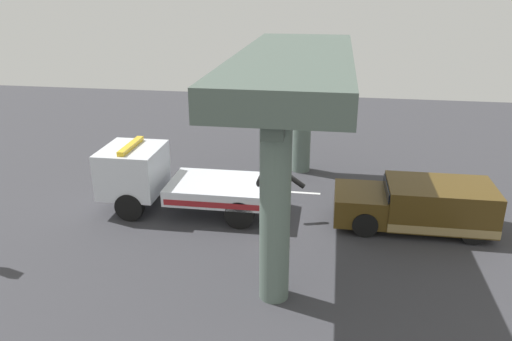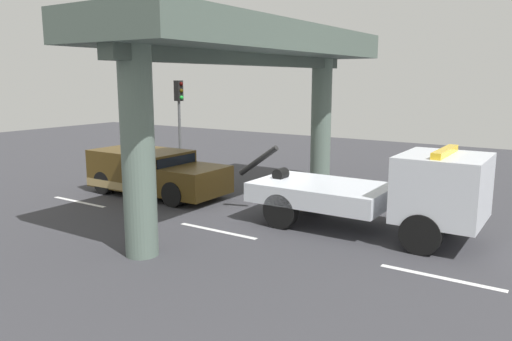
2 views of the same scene
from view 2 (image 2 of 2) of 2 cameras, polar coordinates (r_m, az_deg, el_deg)
ground_plane at (r=15.78m, az=0.64°, el=-5.03°), size 60.00×40.00×0.10m
lane_stripe_west at (r=18.18m, az=-19.59°, el=-3.39°), size 2.60×0.16×0.01m
lane_stripe_mid at (r=13.99m, az=-4.43°, el=-6.89°), size 2.60×0.16×0.01m
lane_stripe_east at (r=11.53m, az=20.37°, el=-11.40°), size 2.60×0.16×0.01m
tow_truck_white at (r=13.80m, az=14.82°, el=-2.30°), size 7.26×2.44×2.46m
towed_van_green at (r=18.51m, az=-11.72°, el=-0.30°), size 5.21×2.23×1.58m
overpass_structure at (r=15.41m, az=-0.38°, el=13.20°), size 3.60×11.55×5.75m
traffic_light_near at (r=22.71m, az=-8.76°, el=7.37°), size 0.39×0.32×4.08m
traffic_cone_orange at (r=17.38m, az=3.78°, el=-2.48°), size 0.49×0.49×0.59m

